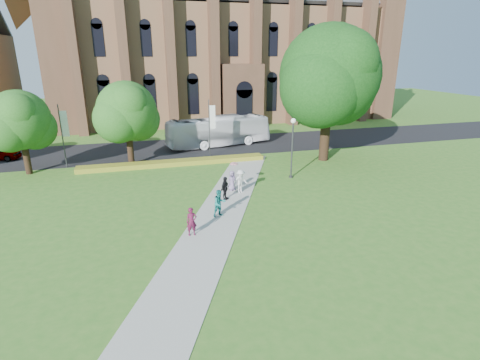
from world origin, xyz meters
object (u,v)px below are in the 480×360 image
object	(u,v)px
large_tree	(329,76)
tour_coach	(219,131)
pedestrian_0	(192,222)
streetlamp	(292,141)

from	to	relation	value
large_tree	tour_coach	world-z (taller)	large_tree
tour_coach	pedestrian_0	world-z (taller)	tour_coach
tour_coach	pedestrian_0	distance (m)	23.15
streetlamp	large_tree	size ratio (longest dim) A/B	0.40
streetlamp	large_tree	distance (m)	8.73
streetlamp	large_tree	bearing A→B (deg)	39.29
pedestrian_0	tour_coach	bearing A→B (deg)	68.39
tour_coach	pedestrian_0	xyz separation A→B (m)	(-6.61, -22.17, -0.83)
streetlamp	tour_coach	size ratio (longest dim) A/B	0.42
streetlamp	tour_coach	distance (m)	14.01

